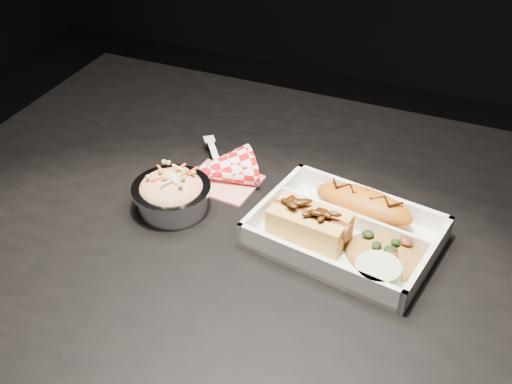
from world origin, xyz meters
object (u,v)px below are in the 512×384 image
food_tray (346,235)px  fried_pastry (363,204)px  foil_coleslaw_cup (172,192)px  napkin_fork (220,170)px  hotdog (309,222)px  dining_table (293,268)px

food_tray → fried_pastry: (0.01, 0.05, 0.02)m
food_tray → fried_pastry: 0.06m
fried_pastry → foil_coleslaw_cup: bearing=-162.7°
foil_coleslaw_cup → napkin_fork: size_ratio=0.75×
hotdog → foil_coleslaw_cup: bearing=-169.7°
fried_pastry → food_tray: bearing=-99.6°
dining_table → hotdog: bearing=-43.0°
food_tray → fried_pastry: size_ratio=1.82×
fried_pastry → foil_coleslaw_cup: foil_coleslaw_cup is taller
napkin_fork → hotdog: bearing=27.3°
dining_table → foil_coleslaw_cup: foil_coleslaw_cup is taller
dining_table → fried_pastry: (0.09, 0.04, 0.12)m
hotdog → fried_pastry: bearing=58.8°
dining_table → fried_pastry: fried_pastry is taller
hotdog → food_tray: bearing=28.4°
fried_pastry → napkin_fork: (-0.24, 0.02, -0.01)m
food_tray → fried_pastry: bearing=90.0°
food_tray → dining_table: bearing=-177.6°
fried_pastry → hotdog: bearing=-128.4°
food_tray → foil_coleslaw_cup: size_ratio=2.33×
food_tray → napkin_fork: napkin_fork is taller
fried_pastry → hotdog: 0.09m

